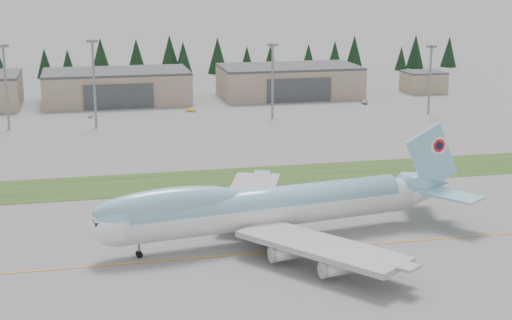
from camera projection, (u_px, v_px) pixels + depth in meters
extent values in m
plane|color=slate|center=(259.00, 253.00, 125.28)|extent=(7000.00, 7000.00, 0.00)
cube|color=#294719|center=(212.00, 180.00, 167.91)|extent=(400.00, 18.00, 0.08)
cube|color=orange|center=(259.00, 253.00, 125.28)|extent=(400.00, 0.40, 0.02)
cylinder|color=white|center=(272.00, 210.00, 130.42)|extent=(51.15, 13.53, 5.90)
cylinder|color=#82BAD5|center=(267.00, 204.00, 129.84)|extent=(47.49, 12.53, 5.45)
ellipsoid|color=white|center=(121.00, 227.00, 121.47)|extent=(10.23, 7.26, 5.90)
ellipsoid|color=#82BAD5|center=(120.00, 221.00, 121.21)|extent=(8.56, 6.14, 5.00)
ellipsoid|color=#82BAD5|center=(171.00, 204.00, 123.67)|extent=(25.53, 8.75, 5.45)
cube|color=#0C1433|center=(100.00, 223.00, 120.07)|extent=(2.28, 2.63, 1.18)
cone|color=white|center=(426.00, 191.00, 140.97)|extent=(11.64, 7.37, 5.78)
cone|color=#82BAD5|center=(426.00, 185.00, 140.70)|extent=(10.67, 6.72, 5.27)
cube|color=#82BAD5|center=(432.00, 158.00, 139.80)|extent=(10.95, 2.20, 12.53)
cylinder|color=white|center=(437.00, 145.00, 139.99)|extent=(3.26, 0.67, 3.27)
cylinder|color=red|center=(436.00, 145.00, 140.07)|extent=(2.36, 0.54, 2.36)
cylinder|color=#0C1433|center=(436.00, 145.00, 140.15)|extent=(1.37, 0.39, 1.36)
cube|color=#82BAD5|center=(418.00, 180.00, 146.40)|extent=(8.03, 11.11, 0.42)
cube|color=#82BAD5|center=(452.00, 195.00, 136.55)|extent=(10.07, 11.33, 0.42)
cube|color=#A0A3A8|center=(250.00, 194.00, 145.00)|extent=(17.14, 28.56, 0.91)
cube|color=#A0A3A8|center=(321.00, 247.00, 117.90)|extent=(23.19, 26.99, 0.91)
cylinder|color=white|center=(236.00, 211.00, 140.66)|extent=(5.01, 2.96, 2.27)
cylinder|color=white|center=(243.00, 196.00, 149.86)|extent=(5.01, 2.96, 2.27)
cylinder|color=white|center=(286.00, 253.00, 120.13)|extent=(5.01, 2.96, 2.27)
cylinder|color=white|center=(337.00, 268.00, 114.06)|extent=(5.01, 2.96, 2.27)
cylinder|color=gray|center=(139.00, 251.00, 123.43)|extent=(0.46, 0.46, 2.18)
cylinder|color=gray|center=(259.00, 229.00, 133.39)|extent=(0.58, 0.58, 2.36)
cylinder|color=gray|center=(271.00, 239.00, 128.46)|extent=(0.58, 0.58, 2.36)
cylinder|color=gray|center=(283.00, 226.00, 134.98)|extent=(0.58, 0.58, 2.36)
cylinder|color=gray|center=(296.00, 236.00, 130.06)|extent=(0.58, 0.58, 2.36)
cylinder|color=black|center=(140.00, 255.00, 123.25)|extent=(1.04, 0.47, 1.00)
cylinder|color=black|center=(139.00, 253.00, 123.90)|extent=(1.04, 0.47, 1.00)
cylinder|color=black|center=(258.00, 232.00, 133.54)|extent=(1.15, 0.61, 1.09)
cylinder|color=black|center=(271.00, 243.00, 128.61)|extent=(1.15, 0.61, 1.09)
cylinder|color=black|center=(283.00, 229.00, 135.14)|extent=(1.15, 0.61, 1.09)
cylinder|color=black|center=(296.00, 239.00, 130.21)|extent=(1.15, 0.61, 1.09)
cube|color=gray|center=(117.00, 88.00, 263.00)|extent=(48.00, 26.00, 10.00)
cube|color=#3B3E41|center=(116.00, 71.00, 261.70)|extent=(48.00, 26.00, 0.80)
cube|color=#3B3E41|center=(119.00, 97.00, 250.65)|extent=(22.08, 0.60, 8.00)
cube|color=gray|center=(289.00, 82.00, 275.67)|extent=(48.00, 26.00, 10.00)
cube|color=#3B3E41|center=(289.00, 67.00, 274.37)|extent=(48.00, 26.00, 0.80)
cube|color=#3B3E41|center=(299.00, 90.00, 263.31)|extent=(22.08, 0.60, 8.00)
cube|color=gray|center=(423.00, 83.00, 284.70)|extent=(14.00, 12.00, 7.00)
cube|color=#3B3E41|center=(424.00, 72.00, 283.78)|extent=(14.00, 12.00, 0.60)
cylinder|color=gray|center=(6.00, 89.00, 217.67)|extent=(0.70, 0.70, 22.94)
cube|color=gray|center=(3.00, 46.00, 214.81)|extent=(3.20, 3.20, 0.80)
cylinder|color=gray|center=(94.00, 86.00, 219.90)|extent=(0.70, 0.70, 24.02)
cube|color=gray|center=(92.00, 41.00, 216.91)|extent=(3.20, 3.20, 0.80)
cylinder|color=gray|center=(273.00, 82.00, 234.66)|extent=(0.70, 0.70, 21.56)
cube|color=gray|center=(273.00, 45.00, 231.97)|extent=(3.20, 3.20, 0.80)
cylinder|color=gray|center=(430.00, 81.00, 241.97)|extent=(0.70, 0.70, 20.36)
cube|color=gray|center=(432.00, 46.00, 239.42)|extent=(3.20, 3.20, 0.80)
imported|color=silver|center=(90.00, 117.00, 237.97)|extent=(1.64, 3.16, 1.03)
imported|color=gold|center=(191.00, 112.00, 247.21)|extent=(3.60, 2.85, 1.14)
imported|color=#98999D|center=(365.00, 104.00, 261.62)|extent=(2.79, 4.70, 1.28)
cone|color=black|center=(45.00, 63.00, 319.53)|extent=(6.88, 6.88, 12.28)
cone|color=black|center=(68.00, 64.00, 317.81)|extent=(6.75, 6.75, 12.05)
cone|color=black|center=(101.00, 58.00, 318.14)|extent=(9.28, 9.28, 16.57)
cone|color=black|center=(136.00, 57.00, 325.05)|extent=(8.74, 8.74, 15.61)
cone|color=black|center=(170.00, 55.00, 328.22)|extent=(9.48, 9.48, 16.93)
cone|color=black|center=(183.00, 58.00, 327.00)|extent=(8.06, 8.06, 14.39)
cone|color=black|center=(218.00, 55.00, 333.42)|extent=(8.66, 8.66, 15.47)
cone|color=black|center=(247.00, 59.00, 335.94)|extent=(6.45, 6.45, 11.51)
cone|color=black|center=(270.00, 58.00, 339.33)|extent=(6.41, 6.41, 11.45)
cone|color=black|center=(308.00, 58.00, 338.49)|extent=(6.91, 6.91, 12.34)
cone|color=black|center=(335.00, 56.00, 342.34)|extent=(7.38, 7.38, 13.18)
cone|color=black|center=(354.00, 52.00, 345.29)|extent=(8.58, 8.58, 15.32)
cone|color=black|center=(401.00, 58.00, 344.66)|extent=(5.86, 5.86, 10.46)
cone|color=black|center=(415.00, 51.00, 350.63)|extent=(8.49, 8.49, 15.16)
cone|color=black|center=(449.00, 52.00, 355.75)|extent=(7.67, 7.67, 13.70)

